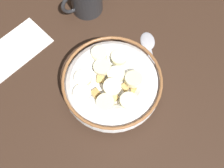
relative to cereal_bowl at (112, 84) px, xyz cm
name	(u,v)px	position (x,y,z in cm)	size (l,w,h in cm)	color
ground_plane	(112,91)	(-0.03, 0.02, -3.97)	(128.76, 128.76, 2.00)	#332116
cereal_bowl	(112,84)	(0.00, 0.00, 0.00)	(18.90, 18.90, 6.02)	white
spoon	(149,47)	(-12.25, -3.30, -2.63)	(8.90, 13.91, 0.80)	#A5A5AD
folded_napkin	(15,49)	(11.61, -19.85, -2.82)	(14.51, 8.71, 0.30)	white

